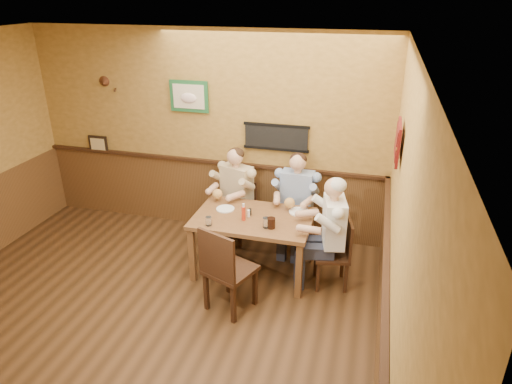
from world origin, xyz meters
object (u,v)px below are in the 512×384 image
diner_white_elder (333,239)px  salt_shaker (249,213)px  dining_table (253,224)px  chair_right_end (332,253)px  chair_near_side (230,268)px  water_glass_left (209,221)px  diner_tan_shirt (237,200)px  pepper_shaker (250,212)px  chair_back_left (237,212)px  hot_sauce_bottle (244,213)px  cola_tumbler (271,223)px  diner_blue_polo (296,207)px  water_glass_mid (266,223)px  chair_back_right (296,219)px

diner_white_elder → salt_shaker: size_ratio=13.86×
dining_table → chair_right_end: 0.99m
chair_near_side → water_glass_left: size_ratio=9.52×
diner_tan_shirt → pepper_shaker: (0.37, -0.66, 0.19)m
chair_back_left → chair_right_end: chair_right_end is taller
salt_shaker → water_glass_left: bearing=-139.6°
hot_sauce_bottle → water_glass_left: bearing=-147.0°
water_glass_left → cola_tumbler: 0.72m
diner_blue_polo → hot_sauce_bottle: 0.97m
hot_sauce_bottle → water_glass_mid: bearing=-19.2°
water_glass_left → pepper_shaker: bearing=43.9°
chair_near_side → diner_blue_polo: bearing=-85.9°
water_glass_left → diner_white_elder: bearing=12.0°
chair_near_side → chair_back_right: bearing=-85.9°
cola_tumbler → salt_shaker: size_ratio=1.39×
water_glass_mid → pepper_shaker: 0.36m
diner_white_elder → water_glass_left: bearing=-90.5°
diner_tan_shirt → chair_back_left: bearing=0.0°
diner_white_elder → salt_shaker: 1.03m
diner_blue_polo → diner_tan_shirt: bearing=-177.1°
pepper_shaker → water_glass_mid: bearing=-43.5°
cola_tumbler → salt_shaker: cola_tumbler is taller
water_glass_left → chair_near_side: bearing=-46.8°
diner_blue_polo → diner_white_elder: bearing=-50.3°
diner_blue_polo → chair_near_side: bearing=-104.5°
chair_back_left → chair_right_end: (1.38, -0.73, 0.00)m
diner_blue_polo → water_glass_left: bearing=-126.4°
dining_table → chair_near_side: bearing=-93.3°
chair_back_right → cola_tumbler: 0.99m
chair_back_right → pepper_shaker: chair_back_right is taller
diner_tan_shirt → diner_blue_polo: diner_blue_polo is taller
diner_blue_polo → hot_sauce_bottle: size_ratio=6.30×
water_glass_left → salt_shaker: water_glass_left is taller
hot_sauce_bottle → chair_near_side: bearing=-86.4°
chair_back_right → diner_blue_polo: size_ratio=0.70×
chair_back_left → diner_blue_polo: (0.82, 0.00, 0.18)m
hot_sauce_bottle → pepper_shaker: size_ratio=2.29×
dining_table → chair_back_left: chair_back_left is taller
diner_blue_polo → water_glass_left: (-0.83, -1.03, 0.20)m
diner_white_elder → pepper_shaker: bearing=-106.8°
diner_white_elder → water_glass_mid: diner_white_elder is taller
water_glass_mid → cola_tumbler: bearing=5.3°
chair_near_side → pepper_shaker: 0.84m
salt_shaker → pepper_shaker: bearing=83.7°
dining_table → diner_white_elder: (0.96, -0.04, -0.05)m
dining_table → chair_back_right: bearing=59.9°
chair_back_right → cola_tumbler: (-0.13, -0.90, 0.39)m
diner_blue_polo → pepper_shaker: 0.82m
chair_right_end → cola_tumbler: cola_tumbler is taller
diner_tan_shirt → cola_tumbler: (0.69, -0.90, 0.21)m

